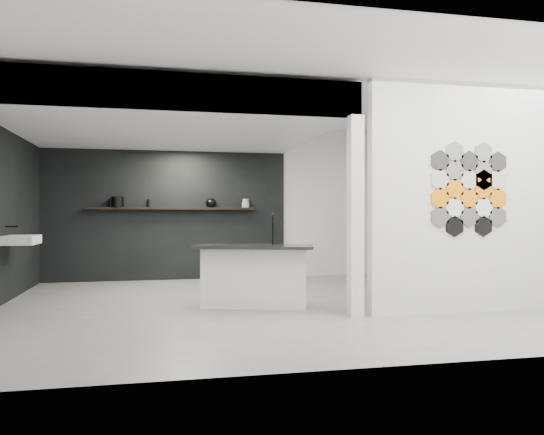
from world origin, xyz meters
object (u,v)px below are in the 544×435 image
(bottle_dark, at_px, (148,203))
(utensil_cup, at_px, (111,204))
(stockpot, at_px, (117,202))
(glass_bowl, at_px, (246,205))
(kitchen_island, at_px, (255,275))
(wall_basin, at_px, (21,240))
(kettle, at_px, (211,203))
(glass_vase, at_px, (246,203))
(partition_panel, at_px, (463,198))

(bottle_dark, xyz_separation_m, utensil_cup, (-0.64, 0.00, -0.01))
(stockpot, relative_size, glass_bowl, 1.62)
(kitchen_island, bearing_deg, wall_basin, 178.90)
(kitchen_island, bearing_deg, bottle_dark, 130.98)
(wall_basin, bearing_deg, kettle, 36.94)
(glass_vase, bearing_deg, utensil_cup, 180.00)
(kettle, bearing_deg, kitchen_island, -88.97)
(glass_vase, bearing_deg, stockpot, 180.00)
(kettle, height_order, utensil_cup, kettle)
(glass_bowl, height_order, glass_vase, glass_vase)
(stockpot, relative_size, utensil_cup, 1.98)
(kitchen_island, bearing_deg, utensil_cup, 140.22)
(partition_panel, bearing_deg, glass_vase, 118.23)
(kettle, distance_m, glass_bowl, 0.64)
(kettle, xyz_separation_m, glass_vase, (0.64, 0.00, -0.00))
(bottle_dark, distance_m, utensil_cup, 0.64)
(bottle_dark, bearing_deg, kettle, 0.00)
(kettle, xyz_separation_m, utensil_cup, (-1.77, 0.00, -0.03))
(kitchen_island, distance_m, kettle, 3.16)
(wall_basin, bearing_deg, bottle_dark, 51.86)
(glass_bowl, bearing_deg, wall_basin, -148.65)
(glass_vase, height_order, bottle_dark, glass_vase)
(wall_basin, relative_size, glass_vase, 3.76)
(stockpot, height_order, glass_vase, stockpot)
(kettle, height_order, bottle_dark, kettle)
(kitchen_island, relative_size, kettle, 8.31)
(partition_panel, xyz_separation_m, stockpot, (-4.37, 3.87, 0.01))
(glass_vase, distance_m, utensil_cup, 2.41)
(utensil_cup, bearing_deg, glass_bowl, 0.00)
(kitchen_island, xyz_separation_m, kettle, (-0.28, 2.99, 0.99))
(kettle, relative_size, utensil_cup, 1.73)
(wall_basin, bearing_deg, kitchen_island, -16.95)
(glass_vase, bearing_deg, kettle, 180.00)
(stockpot, distance_m, kettle, 1.65)
(bottle_dark, bearing_deg, partition_panel, -45.16)
(kettle, xyz_separation_m, bottle_dark, (-1.13, 0.00, -0.01))
(stockpot, height_order, bottle_dark, stockpot)
(partition_panel, height_order, stockpot, partition_panel)
(stockpot, relative_size, bottle_dark, 1.62)
(wall_basin, distance_m, stockpot, 2.40)
(wall_basin, height_order, bottle_dark, bottle_dark)
(wall_basin, distance_m, kettle, 3.48)
(kettle, distance_m, utensil_cup, 1.77)
(stockpot, distance_m, glass_vase, 2.30)
(stockpot, bearing_deg, glass_bowl, 0.00)
(glass_bowl, bearing_deg, kettle, 180.00)
(kitchen_island, relative_size, bottle_dark, 11.76)
(kitchen_island, bearing_deg, partition_panel, -3.93)
(kitchen_island, distance_m, bottle_dark, 3.44)
(utensil_cup, bearing_deg, glass_vase, 0.00)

